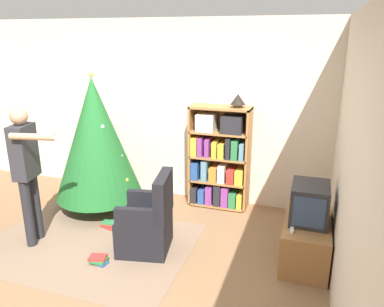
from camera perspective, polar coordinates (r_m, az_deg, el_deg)
The scene contains 14 objects.
ground_plane at distance 4.26m, azimuth -10.88°, elevation -16.49°, with size 14.00×14.00×0.00m, color #846042.
wall_back at distance 5.50m, azimuth -1.38°, elevation 6.42°, with size 8.00×0.10×2.60m.
wall_right at distance 3.24m, azimuth 23.60°, elevation -3.10°, with size 0.10×8.00×2.60m.
area_rug at distance 4.71m, azimuth -15.29°, elevation -13.19°, with size 2.38×1.75×0.01m.
bookshelf at distance 5.25m, azimuth 4.16°, elevation -1.03°, with size 0.83×0.33×1.45m.
tv_stand at distance 4.35m, azimuth 16.93°, elevation -12.53°, with size 0.48×0.93×0.48m.
television at distance 4.15m, azimuth 17.47°, elevation -7.20°, with size 0.38×0.48×0.41m.
game_remote at distance 3.98m, azimuth 14.98°, elevation -11.16°, with size 0.04×0.12×0.02m.
christmas_tree at distance 5.20m, azimuth -14.43°, elevation 2.19°, with size 1.18×1.18×1.92m.
armchair at distance 4.34m, azimuth -6.74°, elevation -10.56°, with size 0.67×0.66×0.92m.
standing_person at distance 4.60m, azimuth -23.90°, elevation -1.72°, with size 0.69×0.46×1.62m.
table_lamp at distance 5.00m, azimuth 7.02°, elevation 8.12°, with size 0.20×0.20×0.18m.
book_pile_near_tree at distance 5.02m, azimuth -12.44°, elevation -10.54°, with size 0.22×0.19×0.08m.
book_pile_by_chair at distance 4.33m, azimuth -14.05°, elevation -15.42°, with size 0.22×0.17×0.09m.
Camera 1 is at (1.82, -3.04, 2.36)m, focal length 35.00 mm.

